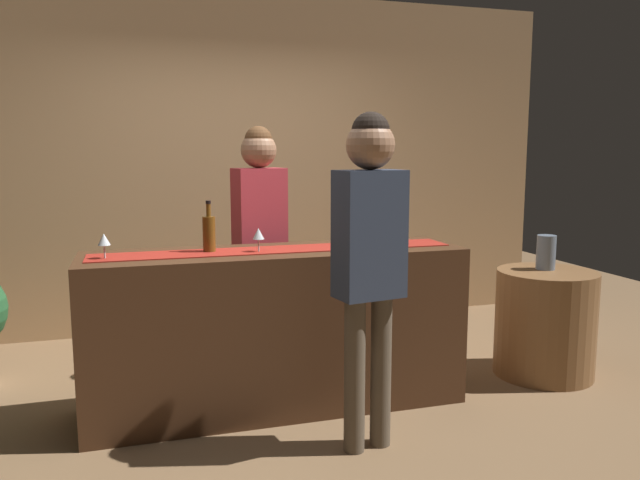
{
  "coord_description": "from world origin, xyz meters",
  "views": [
    {
      "loc": [
        -0.8,
        -3.57,
        1.56
      ],
      "look_at": [
        0.27,
        0.0,
        1.02
      ],
      "focal_mm": 34.79,
      "sensor_mm": 36.0,
      "label": 1
    }
  ],
  "objects_px": {
    "wine_bottle_amber": "(209,233)",
    "bartender": "(260,223)",
    "wine_glass_near_customer": "(366,229)",
    "wine_bottle_green": "(397,228)",
    "wine_glass_far_end": "(258,235)",
    "customer_sipping": "(369,244)",
    "vase_on_side_table": "(546,252)",
    "wine_glass_mid_counter": "(104,240)",
    "round_side_table": "(545,323)"
  },
  "relations": [
    {
      "from": "wine_glass_mid_counter",
      "to": "wine_glass_far_end",
      "type": "bearing_deg",
      "value": -0.87
    },
    {
      "from": "wine_bottle_green",
      "to": "wine_glass_near_customer",
      "type": "xyz_separation_m",
      "value": [
        -0.19,
        0.04,
        -0.01
      ]
    },
    {
      "from": "wine_glass_mid_counter",
      "to": "customer_sipping",
      "type": "relative_size",
      "value": 0.08
    },
    {
      "from": "wine_bottle_green",
      "to": "wine_glass_far_end",
      "type": "bearing_deg",
      "value": -179.3
    },
    {
      "from": "wine_glass_far_end",
      "to": "vase_on_side_table",
      "type": "height_order",
      "value": "wine_glass_far_end"
    },
    {
      "from": "wine_bottle_green",
      "to": "customer_sipping",
      "type": "xyz_separation_m",
      "value": [
        -0.43,
        -0.63,
        0.01
      ]
    },
    {
      "from": "vase_on_side_table",
      "to": "wine_glass_mid_counter",
      "type": "bearing_deg",
      "value": -178.25
    },
    {
      "from": "wine_glass_far_end",
      "to": "wine_bottle_amber",
      "type": "bearing_deg",
      "value": 161.79
    },
    {
      "from": "wine_glass_far_end",
      "to": "round_side_table",
      "type": "relative_size",
      "value": 0.19
    },
    {
      "from": "wine_bottle_green",
      "to": "wine_glass_mid_counter",
      "type": "distance_m",
      "value": 1.73
    },
    {
      "from": "wine_glass_mid_counter",
      "to": "customer_sipping",
      "type": "xyz_separation_m",
      "value": [
        1.3,
        -0.63,
        0.01
      ]
    },
    {
      "from": "wine_glass_near_customer",
      "to": "vase_on_side_table",
      "type": "distance_m",
      "value": 1.38
    },
    {
      "from": "wine_glass_mid_counter",
      "to": "round_side_table",
      "type": "relative_size",
      "value": 0.19
    },
    {
      "from": "wine_glass_far_end",
      "to": "wine_bottle_green",
      "type": "bearing_deg",
      "value": 0.7
    },
    {
      "from": "wine_glass_near_customer",
      "to": "wine_glass_mid_counter",
      "type": "distance_m",
      "value": 1.54
    },
    {
      "from": "round_side_table",
      "to": "vase_on_side_table",
      "type": "xyz_separation_m",
      "value": [
        0.02,
        0.06,
        0.49
      ]
    },
    {
      "from": "wine_glass_near_customer",
      "to": "bartender",
      "type": "distance_m",
      "value": 0.8
    },
    {
      "from": "wine_bottle_amber",
      "to": "round_side_table",
      "type": "xyz_separation_m",
      "value": [
        2.3,
        -0.05,
        -0.72
      ]
    },
    {
      "from": "wine_glass_near_customer",
      "to": "wine_glass_mid_counter",
      "type": "bearing_deg",
      "value": -178.42
    },
    {
      "from": "wine_glass_mid_counter",
      "to": "wine_bottle_green",
      "type": "bearing_deg",
      "value": -0.07
    },
    {
      "from": "wine_bottle_green",
      "to": "bartender",
      "type": "relative_size",
      "value": 0.18
    },
    {
      "from": "wine_bottle_amber",
      "to": "wine_glass_mid_counter",
      "type": "bearing_deg",
      "value": -172.37
    },
    {
      "from": "wine_glass_far_end",
      "to": "bartender",
      "type": "relative_size",
      "value": 0.08
    },
    {
      "from": "wine_glass_far_end",
      "to": "round_side_table",
      "type": "bearing_deg",
      "value": 1.19
    },
    {
      "from": "bartender",
      "to": "customer_sipping",
      "type": "relative_size",
      "value": 0.98
    },
    {
      "from": "wine_glass_near_customer",
      "to": "customer_sipping",
      "type": "relative_size",
      "value": 0.08
    },
    {
      "from": "round_side_table",
      "to": "wine_glass_near_customer",
      "type": "bearing_deg",
      "value": 179.42
    },
    {
      "from": "wine_bottle_amber",
      "to": "wine_glass_near_customer",
      "type": "distance_m",
      "value": 0.97
    },
    {
      "from": "customer_sipping",
      "to": "vase_on_side_table",
      "type": "xyz_separation_m",
      "value": [
        1.6,
        0.72,
        -0.23
      ]
    },
    {
      "from": "wine_glass_mid_counter",
      "to": "wine_glass_far_end",
      "type": "xyz_separation_m",
      "value": [
        0.85,
        -0.01,
        0.0
      ]
    },
    {
      "from": "wine_glass_near_customer",
      "to": "wine_glass_far_end",
      "type": "distance_m",
      "value": 0.7
    },
    {
      "from": "wine_glass_near_customer",
      "to": "round_side_table",
      "type": "relative_size",
      "value": 0.19
    },
    {
      "from": "wine_glass_near_customer",
      "to": "customer_sipping",
      "type": "height_order",
      "value": "customer_sipping"
    },
    {
      "from": "wine_glass_far_end",
      "to": "bartender",
      "type": "distance_m",
      "value": 0.65
    },
    {
      "from": "bartender",
      "to": "wine_bottle_amber",
      "type": "bearing_deg",
      "value": 41.48
    },
    {
      "from": "vase_on_side_table",
      "to": "customer_sipping",
      "type": "bearing_deg",
      "value": -155.74
    },
    {
      "from": "wine_glass_mid_counter",
      "to": "round_side_table",
      "type": "height_order",
      "value": "wine_glass_mid_counter"
    },
    {
      "from": "wine_bottle_amber",
      "to": "wine_bottle_green",
      "type": "bearing_deg",
      "value": -3.93
    },
    {
      "from": "wine_bottle_green",
      "to": "wine_glass_mid_counter",
      "type": "relative_size",
      "value": 2.1
    },
    {
      "from": "bartender",
      "to": "customer_sipping",
      "type": "distance_m",
      "value": 1.29
    },
    {
      "from": "wine_glass_near_customer",
      "to": "wine_bottle_amber",
      "type": "bearing_deg",
      "value": 177.95
    },
    {
      "from": "bartender",
      "to": "wine_glass_mid_counter",
      "type": "bearing_deg",
      "value": 20.58
    },
    {
      "from": "vase_on_side_table",
      "to": "wine_glass_near_customer",
      "type": "bearing_deg",
      "value": -178.05
    },
    {
      "from": "wine_glass_far_end",
      "to": "bartender",
      "type": "xyz_separation_m",
      "value": [
        0.13,
        0.63,
        -0.01
      ]
    },
    {
      "from": "customer_sipping",
      "to": "wine_bottle_amber",
      "type": "bearing_deg",
      "value": 125.56
    },
    {
      "from": "wine_bottle_green",
      "to": "round_side_table",
      "type": "height_order",
      "value": "wine_bottle_green"
    },
    {
      "from": "bartender",
      "to": "vase_on_side_table",
      "type": "height_order",
      "value": "bartender"
    },
    {
      "from": "wine_bottle_amber",
      "to": "bartender",
      "type": "bearing_deg",
      "value": 53.11
    },
    {
      "from": "bartender",
      "to": "round_side_table",
      "type": "height_order",
      "value": "bartender"
    },
    {
      "from": "wine_glass_far_end",
      "to": "vase_on_side_table",
      "type": "relative_size",
      "value": 0.6
    }
  ]
}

